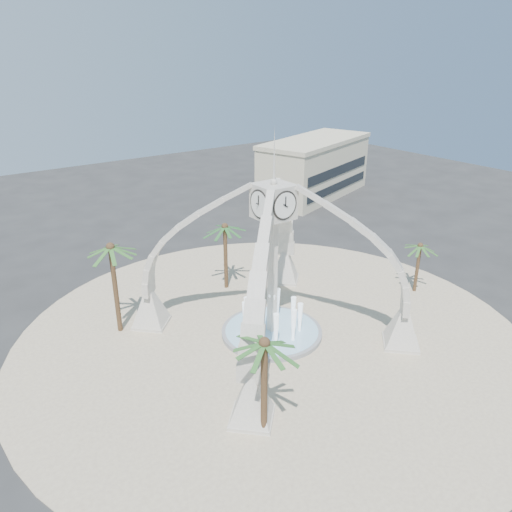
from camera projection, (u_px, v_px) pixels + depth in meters
ground at (272, 334)px, 39.84m from camera, size 140.00×140.00×0.00m
plaza at (272, 334)px, 39.83m from camera, size 40.00×40.00×0.06m
clock_tower at (273, 260)px, 37.31m from camera, size 17.94×17.94×16.30m
fountain at (272, 331)px, 39.73m from camera, size 8.00×8.00×3.62m
building_ne at (315, 167)px, 75.31m from camera, size 21.87×14.17×8.60m
palm_east at (420, 246)px, 45.07m from camera, size 3.79×3.79×5.23m
palm_west at (110, 249)px, 37.56m from camera, size 4.82×4.82×8.09m
palm_north at (225, 227)px, 45.18m from camera, size 4.22×4.22×6.91m
palm_south at (264, 344)px, 27.32m from camera, size 5.42×5.42×7.05m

